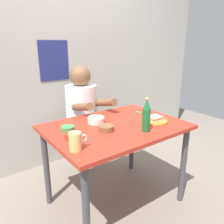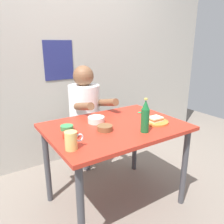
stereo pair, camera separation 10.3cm
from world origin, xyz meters
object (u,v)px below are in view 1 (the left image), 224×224
Objects in this scene: sandwich at (155,118)px; stool at (83,142)px; dining_table at (116,136)px; dip_bowl_green at (68,128)px; plate_orange at (154,121)px; person_seated at (82,105)px; beer_bottle at (146,116)px; beer_mug at (76,141)px.

stool is at bearing 110.53° from sandwich.
dining_table is 0.41m from dip_bowl_green.
dip_bowl_green is at bearing 159.75° from plate_orange.
beer_bottle is (0.07, -0.86, 0.09)m from person_seated.
beer_bottle is (0.07, -0.87, 0.51)m from stool.
dining_table is at bearing 157.63° from plate_orange.
plate_orange is 0.79m from beer_mug.
sandwich is 0.87× the size of beer_mug.
sandwich is at bearing -22.37° from dining_table.
plate_orange is 0.73m from dip_bowl_green.
plate_orange is at bearing -20.25° from dip_bowl_green.
plate_orange is at bearing -69.47° from stool.
beer_mug reaches higher than dip_bowl_green.
sandwich is (0.28, -0.76, 0.42)m from stool.
dip_bowl_green is (-0.69, 0.25, 0.01)m from plate_orange.
plate_orange is 0.84× the size of beer_bottle.
stool is 0.42m from person_seated.
beer_bottle is at bearing -3.10° from beer_mug.
sandwich is (0.28, -0.75, 0.01)m from person_seated.
person_seated is at bearing -90.00° from stool.
beer_mug is at bearing -156.20° from dining_table.
dip_bowl_green is (-0.47, 0.36, -0.10)m from beer_bottle.
plate_orange reaches higher than dining_table.
beer_bottle is at bearing -85.22° from stool.
beer_mug is at bearing 176.90° from beer_bottle.
stool is at bearing 90.00° from person_seated.
person_seated is 3.27× the size of plate_orange.
sandwich is (0.00, 0.00, 0.02)m from plate_orange.
person_seated is at bearing 94.84° from beer_bottle.
person_seated is 0.80m from plate_orange.
dip_bowl_green is at bearing 142.69° from beer_bottle.
person_seated is 0.97m from beer_mug.
person_seated reaches higher than plate_orange.
sandwich is at bearing -69.47° from stool.
dip_bowl_green is (-0.40, -0.51, 0.41)m from stool.
dip_bowl_green is at bearing 159.75° from sandwich.
beer_bottle reaches higher than dip_bowl_green.
sandwich is 0.25m from beer_bottle.
stool is at bearing 87.04° from dining_table.
sandwich is at bearing -69.19° from person_seated.
sandwich reaches higher than dip_bowl_green.
beer_bottle is 0.61m from dip_bowl_green.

